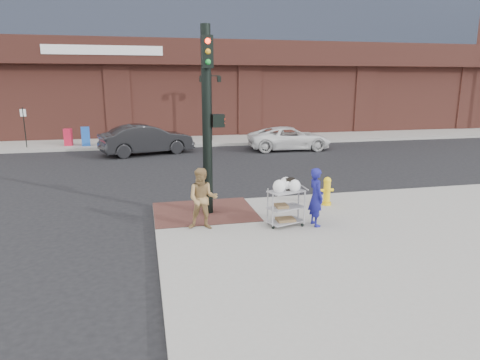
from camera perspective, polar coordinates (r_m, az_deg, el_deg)
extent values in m
plane|color=black|center=(11.38, -1.09, -6.08)|extent=(220.00, 220.00, 0.00)
cube|color=gray|center=(45.14, 6.25, 8.32)|extent=(65.00, 36.00, 0.15)
cube|color=#492722|center=(12.08, -4.76, -4.21)|extent=(2.80, 2.40, 0.01)
cube|color=slate|center=(64.52, 29.31, 16.13)|extent=(14.00, 20.00, 18.00)
cylinder|color=black|center=(26.91, -3.94, 9.64)|extent=(0.16, 0.16, 4.00)
cube|color=black|center=(26.86, -4.00, 13.69)|extent=(1.20, 0.06, 0.06)
cube|color=black|center=(26.78, -5.19, 13.24)|extent=(0.22, 0.22, 0.35)
cube|color=black|center=(26.95, -2.81, 13.28)|extent=(0.22, 0.22, 0.35)
cylinder|color=black|center=(26.42, -26.79, 6.27)|extent=(0.05, 0.05, 2.20)
cylinder|color=black|center=(11.51, -4.43, 7.62)|extent=(0.26, 0.26, 5.00)
cube|color=black|center=(11.55, -2.95, 7.91)|extent=(0.32, 0.28, 0.34)
cube|color=#FF260C|center=(11.58, -2.16, 7.93)|extent=(0.02, 0.18, 0.22)
cube|color=black|center=(11.20, -4.37, 16.69)|extent=(0.28, 0.18, 0.80)
imported|color=navy|center=(10.91, 10.10, -2.24)|extent=(0.37, 0.55, 1.49)
imported|color=#9B7949|center=(10.52, -5.00, -2.52)|extent=(0.85, 0.72, 1.53)
imported|color=black|center=(22.85, -12.33, 5.32)|extent=(4.99, 2.96, 1.56)
imported|color=white|center=(23.97, 6.62, 5.54)|extent=(4.68, 2.34, 1.27)
cube|color=gray|center=(10.74, 6.19, -1.50)|extent=(1.00, 0.75, 0.03)
cube|color=gray|center=(10.86, 6.14, -3.66)|extent=(1.00, 0.75, 0.03)
cube|color=gray|center=(10.97, 6.09, -5.49)|extent=(1.00, 0.75, 0.03)
cube|color=black|center=(10.78, 6.62, -0.59)|extent=(0.22, 0.14, 0.32)
cube|color=brown|center=(10.81, 5.55, -3.46)|extent=(0.30, 0.33, 0.08)
cube|color=brown|center=(10.95, 6.10, -5.24)|extent=(0.45, 0.35, 0.07)
cylinder|color=yellow|center=(12.96, 11.44, -3.08)|extent=(0.28, 0.28, 0.08)
cylinder|color=yellow|center=(12.87, 11.51, -1.55)|extent=(0.20, 0.20, 0.62)
sphere|color=yellow|center=(12.79, 11.58, -0.09)|extent=(0.22, 0.22, 0.22)
cylinder|color=yellow|center=(12.85, 11.52, -1.34)|extent=(0.40, 0.09, 0.09)
cube|color=red|center=(26.26, -21.94, 5.32)|extent=(0.45, 0.41, 0.96)
cube|color=blue|center=(25.84, -19.90, 5.50)|extent=(0.50, 0.47, 1.07)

